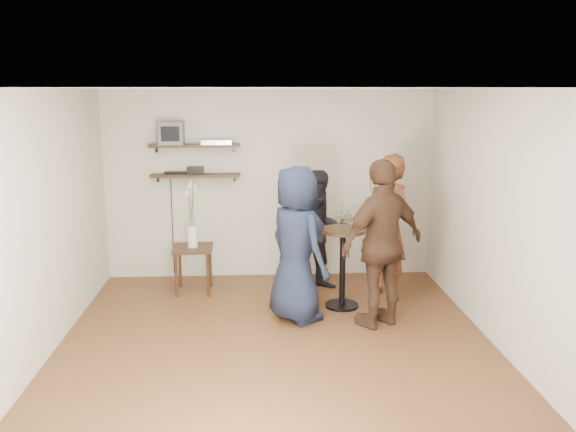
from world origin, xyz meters
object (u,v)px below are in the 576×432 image
(side_table, at_px, (193,254))
(person_brown, at_px, (383,244))
(drinks_table, at_px, (343,257))
(crt_monitor, at_px, (172,133))
(radio, at_px, (196,170))
(dvd_deck, at_px, (217,142))
(person_plaid, at_px, (388,227))
(person_dark, at_px, (320,231))
(person_navy, at_px, (297,244))

(side_table, relative_size, person_brown, 0.32)
(side_table, height_order, drinks_table, drinks_table)
(crt_monitor, bearing_deg, radio, 0.00)
(dvd_deck, relative_size, radio, 1.82)
(person_plaid, bearing_deg, drinks_table, -90.00)
(person_dark, bearing_deg, person_plaid, -39.75)
(dvd_deck, relative_size, person_navy, 0.23)
(dvd_deck, distance_m, person_navy, 2.12)
(person_dark, bearing_deg, person_brown, -83.60)
(crt_monitor, distance_m, side_table, 1.64)
(crt_monitor, relative_size, person_brown, 0.17)
(dvd_deck, bearing_deg, side_table, -118.67)
(radio, distance_m, person_plaid, 2.67)
(crt_monitor, bearing_deg, person_plaid, -18.07)
(radio, bearing_deg, person_navy, -51.83)
(side_table, xyz_separation_m, person_plaid, (2.46, -0.34, 0.41))
(person_dark, bearing_deg, dvd_deck, 140.19)
(dvd_deck, height_order, radio, dvd_deck)
(radio, height_order, drinks_table, radio)
(side_table, bearing_deg, drinks_table, -19.84)
(person_navy, bearing_deg, person_plaid, -92.61)
(drinks_table, bearing_deg, crt_monitor, 150.29)
(side_table, bearing_deg, person_brown, -29.99)
(side_table, distance_m, person_navy, 1.68)
(radio, height_order, side_table, radio)
(side_table, xyz_separation_m, person_dark, (1.64, -0.00, 0.29))
(crt_monitor, height_order, person_plaid, crt_monitor)
(drinks_table, bearing_deg, radio, 146.42)
(side_table, bearing_deg, dvd_deck, 61.33)
(side_table, distance_m, drinks_table, 1.96)
(dvd_deck, xyz_separation_m, person_brown, (1.89, -1.82, -0.96))
(dvd_deck, height_order, person_brown, dvd_deck)
(person_dark, relative_size, person_navy, 0.89)
(drinks_table, distance_m, person_dark, 0.71)
(dvd_deck, relative_size, side_table, 0.67)
(drinks_table, bearing_deg, person_dark, 107.22)
(drinks_table, height_order, person_navy, person_navy)
(dvd_deck, bearing_deg, person_dark, -22.59)
(radio, bearing_deg, drinks_table, -33.58)
(crt_monitor, relative_size, radio, 1.45)
(radio, relative_size, person_plaid, 0.12)
(person_dark, distance_m, person_navy, 1.11)
(dvd_deck, bearing_deg, person_plaid, -22.57)
(crt_monitor, bearing_deg, person_dark, -16.10)
(person_plaid, bearing_deg, person_dark, -140.25)
(person_plaid, height_order, person_brown, person_brown)
(crt_monitor, height_order, side_table, crt_monitor)
(person_brown, bearing_deg, person_dark, -96.40)
(crt_monitor, relative_size, dvd_deck, 0.80)
(radio, height_order, person_navy, person_navy)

